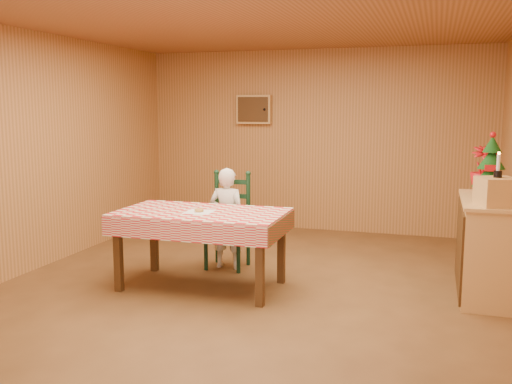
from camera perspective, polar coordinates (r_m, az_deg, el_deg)
ground at (r=5.68m, az=-0.62°, el=-9.81°), size 6.00×6.00×0.00m
cabin_walls at (r=5.90m, az=0.96°, el=8.89°), size 5.10×6.05×2.65m
dining_table at (r=5.65m, az=-5.49°, el=-2.74°), size 1.66×0.96×0.77m
ladder_chair at (r=6.40m, az=-2.72°, el=-3.06°), size 0.44×0.40×1.08m
seated_child at (r=6.34m, az=-2.90°, el=-2.64°), size 0.41×0.27×1.12m
napkin at (r=5.58m, az=-5.71°, el=-1.99°), size 0.27×0.27×0.00m
donut at (r=5.58m, az=-5.71°, el=-1.82°), size 0.10×0.10×0.03m
shelf_unit at (r=5.87m, az=22.16°, el=-5.12°), size 0.54×1.24×0.93m
crate at (r=5.37m, az=22.93°, el=0.02°), size 0.38×0.38×0.25m
christmas_tree at (r=6.00m, az=22.45°, el=2.37°), size 0.34×0.34×0.62m
flower_arrangement at (r=6.30m, az=21.75°, el=2.20°), size 0.34×0.34×0.46m
candle_set at (r=5.35m, az=23.04°, el=2.03°), size 0.07×0.07×0.22m
storage_bin at (r=5.62m, az=23.11°, el=-8.80°), size 0.37×0.37×0.36m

